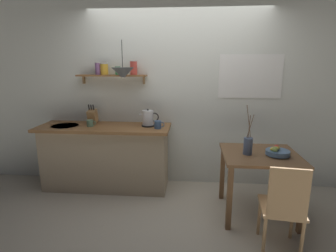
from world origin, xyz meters
TOP-DOWN VIEW (x-y plane):
  - ground_plane at (0.00, 0.00)m, footprint 14.00×14.00m
  - back_wall at (0.20, 0.65)m, footprint 6.80×0.11m
  - kitchen_counter at (-1.00, 0.32)m, footprint 1.83×0.63m
  - wall_shelf at (-0.89, 0.49)m, footprint 0.98×0.20m
  - dining_table at (1.01, -0.23)m, footprint 0.85×0.80m
  - dining_chair_near at (1.07, -0.92)m, footprint 0.43×0.46m
  - fruit_bowl at (1.17, -0.29)m, footprint 0.26×0.26m
  - twig_vase at (0.85, -0.27)m, footprint 0.10×0.10m
  - electric_kettle at (-0.38, 0.35)m, footprint 0.27×0.18m
  - knife_block at (-1.21, 0.46)m, footprint 0.11×0.17m
  - coffee_mug_by_sink at (-1.18, 0.26)m, footprint 0.13×0.09m
  - coffee_mug_spare at (-0.23, 0.22)m, footprint 0.14×0.09m
  - pendant_lamp at (-0.68, 0.20)m, footprint 0.29×0.29m

SIDE VIEW (x-z plane):
  - ground_plane at x=0.00m, z-range 0.00..0.00m
  - kitchen_counter at x=-1.00m, z-range 0.01..0.93m
  - dining_chair_near at x=1.07m, z-range 0.04..0.95m
  - dining_table at x=1.01m, z-range 0.25..1.01m
  - fruit_bowl at x=1.17m, z-range 0.75..0.86m
  - twig_vase at x=0.85m, z-range 0.58..1.15m
  - coffee_mug_by_sink at x=-1.18m, z-range 0.92..1.01m
  - coffee_mug_spare at x=-0.23m, z-range 0.92..1.03m
  - knife_block at x=-1.21m, z-range 0.89..1.17m
  - electric_kettle at x=-0.38m, z-range 0.91..1.15m
  - back_wall at x=0.20m, z-range 0.00..2.70m
  - pendant_lamp at x=-0.68m, z-range 1.40..1.89m
  - wall_shelf at x=-0.89m, z-range 1.49..1.82m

